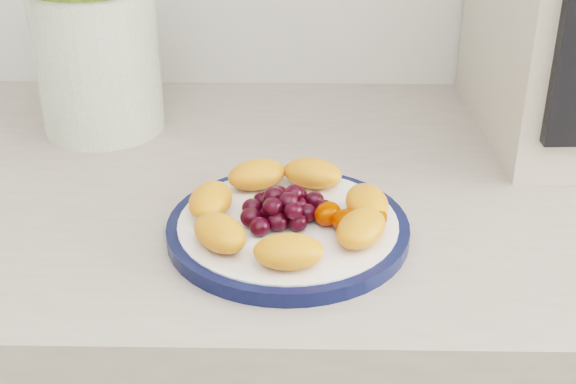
{
  "coord_description": "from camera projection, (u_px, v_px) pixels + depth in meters",
  "views": [
    {
      "loc": [
        -0.07,
        0.39,
        1.32
      ],
      "look_at": [
        -0.08,
        1.07,
        0.95
      ],
      "focal_mm": 50.0,
      "sensor_mm": 36.0,
      "label": 1
    }
  ],
  "objects": [
    {
      "name": "fruit_plate",
      "position": [
        293.0,
        209.0,
        0.78
      ],
      "size": [
        0.21,
        0.2,
        0.03
      ],
      "color": "orange",
      "rests_on": "plate_face"
    },
    {
      "name": "plate_face",
      "position": [
        288.0,
        229.0,
        0.8
      ],
      "size": [
        0.22,
        0.22,
        0.02
      ],
      "primitive_type": "cylinder",
      "color": "white",
      "rests_on": "counter"
    },
    {
      "name": "canister",
      "position": [
        98.0,
        59.0,
        0.99
      ],
      "size": [
        0.19,
        0.19,
        0.18
      ],
      "primitive_type": "cylinder",
      "rotation": [
        0.0,
        0.0,
        0.29
      ],
      "color": "#49611F",
      "rests_on": "counter"
    },
    {
      "name": "plate_rim",
      "position": [
        288.0,
        230.0,
        0.8
      ],
      "size": [
        0.24,
        0.24,
        0.01
      ],
      "primitive_type": "cylinder",
      "color": "#0C153B",
      "rests_on": "counter"
    }
  ]
}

